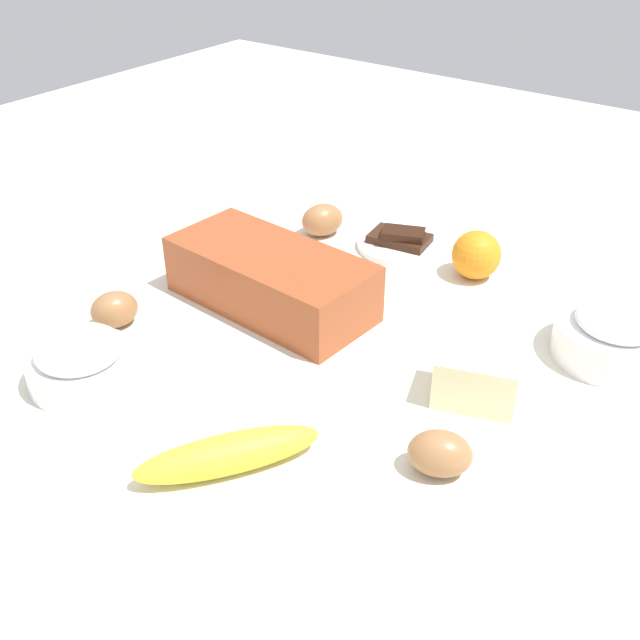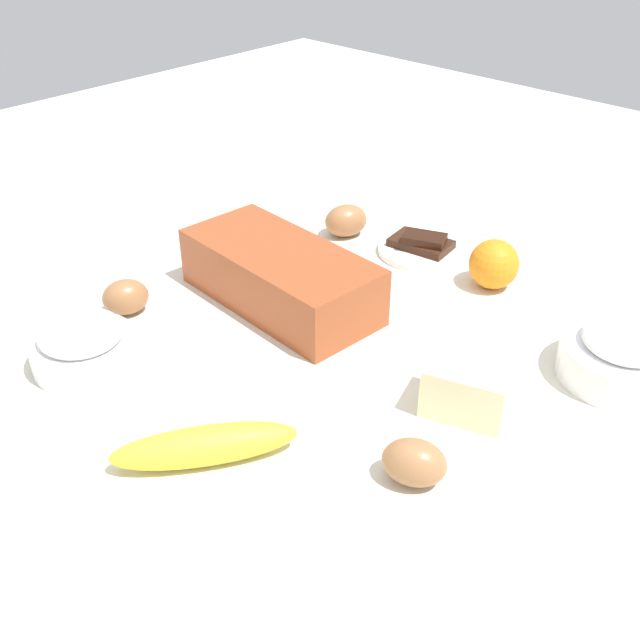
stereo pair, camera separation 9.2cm
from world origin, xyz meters
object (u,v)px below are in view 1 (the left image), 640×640
egg_near_butter (322,220)px  chocolate_plate (400,242)px  flour_bowl (81,361)px  banana (228,454)px  sugar_bowl (615,334)px  egg_loose (114,309)px  loaf_pan (271,278)px  egg_beside_bowl (440,453)px  butter_block (477,378)px  orange_fruit (476,255)px

egg_near_butter → chocolate_plate: size_ratio=0.53×
flour_bowl → banana: bearing=-1.8°
banana → egg_near_butter: 0.54m
sugar_bowl → egg_loose: bearing=-149.8°
egg_near_butter → sugar_bowl: bearing=-6.9°
egg_loose → flour_bowl: bearing=-58.5°
egg_loose → loaf_pan: bearing=51.0°
loaf_pan → sugar_bowl: loaf_pan is taller
sugar_bowl → egg_beside_bowl: size_ratio=2.24×
flour_bowl → egg_beside_bowl: bearing=15.8°
egg_loose → butter_block: bearing=17.2°
chocolate_plate → egg_beside_bowl: bearing=-54.1°
loaf_pan → chocolate_plate: 0.25m
flour_bowl → butter_block: bearing=32.2°
orange_fruit → butter_block: size_ratio=0.78×
banana → egg_beside_bowl: size_ratio=2.93×
loaf_pan → orange_fruit: (0.19, 0.23, -0.01)m
orange_fruit → chocolate_plate: bearing=174.8°
loaf_pan → sugar_bowl: bearing=24.6°
egg_beside_bowl → flour_bowl: bearing=-164.2°
flour_bowl → egg_loose: flour_bowl is taller
butter_block → egg_beside_bowl: (0.02, -0.13, -0.01)m
flour_bowl → egg_beside_bowl: (0.40, 0.11, -0.01)m
sugar_bowl → butter_block: 0.20m
egg_loose → chocolate_plate: size_ratio=0.47×
sugar_bowl → egg_beside_bowl: 0.31m
loaf_pan → flour_bowl: loaf_pan is taller
butter_block → sugar_bowl: bearing=61.5°
chocolate_plate → loaf_pan: bearing=-102.2°
banana → orange_fruit: (0.02, 0.50, 0.02)m
banana → egg_loose: egg_loose is taller
orange_fruit → egg_beside_bowl: (0.15, -0.38, -0.01)m
banana → egg_loose: (-0.30, 0.11, 0.00)m
banana → egg_loose: bearing=159.7°
sugar_bowl → banana: size_ratio=0.76×
butter_block → egg_beside_bowl: bearing=-79.4°
egg_loose → chocolate_plate: egg_loose is taller
orange_fruit → egg_loose: bearing=-128.8°
sugar_bowl → chocolate_plate: (-0.36, 0.09, -0.02)m
loaf_pan → sugar_bowl: 0.44m
chocolate_plate → egg_near_butter: bearing=-165.0°
loaf_pan → chocolate_plate: size_ratio=2.22×
banana → sugar_bowl: bearing=60.2°
flour_bowl → sugar_bowl: sugar_bowl is taller
sugar_bowl → egg_near_butter: bearing=173.1°
banana → butter_block: butter_block is taller
banana → egg_loose: 0.32m
butter_block → chocolate_plate: bearing=134.3°
loaf_pan → butter_block: (0.31, -0.02, -0.01)m
sugar_bowl → chocolate_plate: sugar_bowl is taller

